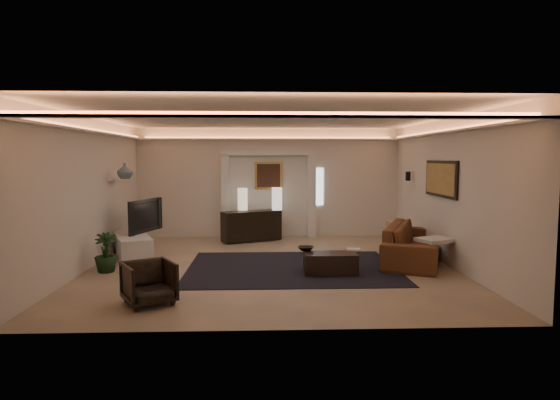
{
  "coord_description": "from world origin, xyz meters",
  "views": [
    {
      "loc": [
        -0.16,
        -9.17,
        2.13
      ],
      "look_at": [
        0.2,
        0.6,
        1.25
      ],
      "focal_mm": 30.3,
      "sensor_mm": 36.0,
      "label": 1
    }
  ],
  "objects_px": {
    "coffee_table": "(330,263)",
    "armchair": "(149,283)",
    "sofa": "(414,243)",
    "console": "(251,226)"
  },
  "relations": [
    {
      "from": "coffee_table",
      "to": "armchair",
      "type": "relative_size",
      "value": 1.39
    },
    {
      "from": "coffee_table",
      "to": "armchair",
      "type": "xyz_separation_m",
      "value": [
        -2.89,
        -1.7,
        0.11
      ]
    },
    {
      "from": "sofa",
      "to": "armchair",
      "type": "distance_m",
      "value": 5.48
    },
    {
      "from": "console",
      "to": "coffee_table",
      "type": "distance_m",
      "value": 3.79
    },
    {
      "from": "console",
      "to": "coffee_table",
      "type": "height_order",
      "value": "console"
    },
    {
      "from": "console",
      "to": "armchair",
      "type": "height_order",
      "value": "console"
    },
    {
      "from": "console",
      "to": "coffee_table",
      "type": "bearing_deg",
      "value": -90.82
    },
    {
      "from": "sofa",
      "to": "armchair",
      "type": "xyz_separation_m",
      "value": [
        -4.77,
        -2.7,
        -0.07
      ]
    },
    {
      "from": "sofa",
      "to": "coffee_table",
      "type": "bearing_deg",
      "value": 141.09
    },
    {
      "from": "sofa",
      "to": "armchair",
      "type": "height_order",
      "value": "sofa"
    }
  ]
}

